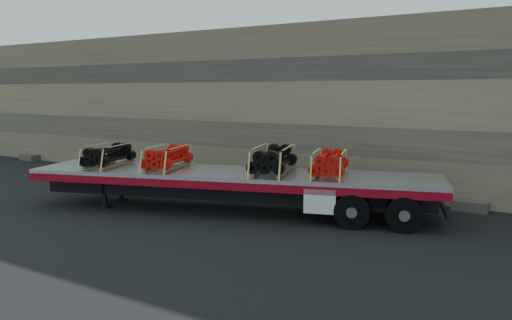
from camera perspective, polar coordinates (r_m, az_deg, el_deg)
The scene contains 7 objects.
ground at distance 17.37m, azimuth -2.78°, elevation -6.10°, with size 120.00×120.00×0.00m, color black.
rock_wall at distance 22.55m, azimuth 6.47°, elevation 6.07°, with size 44.00×3.00×7.00m, color #7A6B54.
trailer at distance 17.51m, azimuth -2.91°, elevation -3.61°, with size 14.23×2.74×1.42m, color silver, non-canonical shape.
bundle_front at distance 19.27m, azimuth -16.50°, elevation 0.44°, with size 1.09×2.18×0.77m, color black, non-canonical shape.
bundle_midfront at distance 18.17m, azimuth -10.06°, elevation 0.22°, with size 1.10×2.19×0.78m, color red, non-canonical shape.
bundle_midrear at distance 16.93m, azimuth 1.99°, elevation -0.06°, with size 1.23×2.46×0.87m, color black, non-canonical shape.
bundle_rear at distance 16.63m, azimuth 8.41°, elevation -0.45°, with size 1.09×2.19×0.78m, color red, non-canonical shape.
Camera 1 is at (9.43, -13.97, 4.21)m, focal length 35.00 mm.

